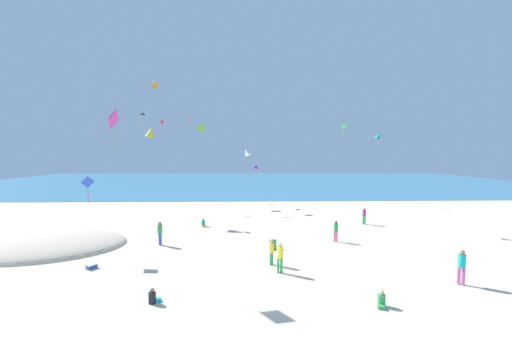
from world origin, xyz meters
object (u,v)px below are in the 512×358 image
person_1 (462,265)px  person_6 (153,297)px  kite_orange (154,85)px  kite_magenta (113,120)px  cooler_box (92,266)px  kite_yellow (151,132)px  person_4 (280,255)px  kite_white (247,152)px  person_5 (381,301)px  person_2 (203,224)px  person_3 (160,232)px  person_8 (271,250)px  kite_red (162,123)px  kite_teal (378,136)px  person_0 (364,215)px  beach_chair_far_right (273,245)px  kite_green (344,127)px  kite_black (143,114)px  kite_pink (189,120)px  kite_blue (88,183)px  kite_lime (201,128)px  person_7 (336,230)px  kite_purple (256,167)px

person_1 → person_6: (-14.14, -1.46, -0.74)m
kite_orange → kite_magenta: size_ratio=0.88×
cooler_box → kite_yellow: kite_yellow is taller
person_4 → kite_white: size_ratio=1.23×
kite_magenta → person_5: bearing=-19.4°
person_2 → person_3: bearing=-39.0°
person_1 → person_3: 17.58m
person_8 → kite_red: 24.82m
person_4 → kite_white: 20.11m
person_4 → kite_teal: (9.53, 10.71, 6.84)m
person_8 → kite_magenta: bearing=-144.4°
person_4 → person_0: bearing=-48.6°
kite_orange → kite_magenta: bearing=-78.3°
person_3 → kite_teal: (17.20, 5.49, 6.83)m
beach_chair_far_right → kite_green: 24.64m
beach_chair_far_right → cooler_box: bearing=-78.9°
kite_red → kite_black: (-0.04, -6.50, 0.24)m
kite_pink → kite_blue: bearing=-93.2°
kite_lime → person_7: bearing=-51.1°
kite_pink → kite_orange: size_ratio=1.05×
kite_green → kite_black: 24.32m
person_8 → kite_black: bearing=161.5°
kite_white → kite_blue: kite_white is taller
person_2 → kite_teal: (15.03, 0.00, 7.52)m
kite_purple → kite_blue: bearing=-120.5°
person_4 → kite_orange: (-14.20, 27.45, 14.56)m
beach_chair_far_right → person_8: (-0.33, -3.00, 0.57)m
person_7 → kite_white: (-6.35, 13.54, 5.58)m
kite_lime → kite_orange: bearing=134.2°
person_8 → kite_orange: bearing=149.5°
person_0 → kite_black: size_ratio=1.14×
kite_yellow → person_4: bearing=-52.2°
kite_red → kite_blue: bearing=-89.2°
person_3 → kite_yellow: size_ratio=0.94×
person_8 → kite_orange: kite_orange is taller
kite_pink → kite_lime: 10.11m
person_8 → kite_red: (-11.32, 20.16, 9.01)m
kite_orange → person_0: bearing=-35.5°
kite_red → kite_green: (22.38, 2.90, -0.12)m
person_3 → kite_red: 18.86m
person_1 → person_5: size_ratio=2.52×
kite_teal → kite_red: bearing=153.3°
person_2 → person_7: size_ratio=0.46×
person_0 → person_7: size_ratio=1.02×
person_5 → kite_magenta: bearing=-87.6°
kite_red → person_6: bearing=-76.2°
kite_black → kite_magenta: 14.70m
person_1 → kite_teal: (1.04, 12.43, 6.80)m
person_4 → person_6: 6.52m
person_5 → kite_red: size_ratio=0.44×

